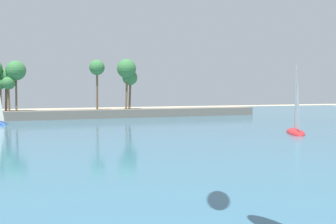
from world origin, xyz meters
The scene contains 3 objects.
sea centered at (0.00, 64.78, 0.03)m, with size 220.00×109.93×0.06m, color #386B84.
palm_headland centered at (0.90, 79.62, 2.72)m, with size 93.42×6.02×12.34m.
sailboat_near_shore centered at (29.48, 40.59, 0.95)m, with size 5.04×6.97×9.88m.
Camera 1 is at (-4.89, -1.24, 5.72)m, focal length 41.95 mm.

